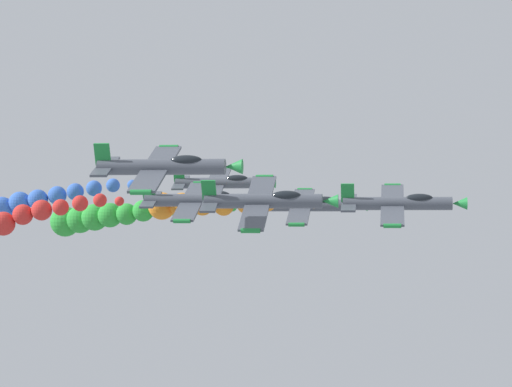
# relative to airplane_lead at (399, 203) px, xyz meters

# --- Properties ---
(airplane_lead) EXTENTS (9.02, 10.35, 3.87)m
(airplane_lead) POSITION_rel_airplane_lead_xyz_m (0.00, 0.00, 0.00)
(airplane_lead) COLOR #474C56
(smoke_trail_lead) EXTENTS (4.58, 15.40, 2.45)m
(smoke_trail_lead) POSITION_rel_airplane_lead_xyz_m (-2.00, -17.44, -0.14)
(smoke_trail_lead) COLOR orange
(airplane_left_inner) EXTENTS (9.08, 10.35, 3.68)m
(airplane_left_inner) POSITION_rel_airplane_lead_xyz_m (-7.91, -8.35, -0.11)
(airplane_left_inner) COLOR #474C56
(smoke_trail_left_inner) EXTENTS (7.04, 19.54, 3.60)m
(smoke_trail_left_inner) POSITION_rel_airplane_lead_xyz_m (-11.19, -28.45, -1.20)
(smoke_trail_left_inner) COLOR green
(airplane_right_inner) EXTENTS (8.70, 10.35, 4.63)m
(airplane_right_inner) POSITION_rel_airplane_lead_xyz_m (8.79, -10.14, 0.12)
(airplane_right_inner) COLOR #474C56
(airplane_left_outer) EXTENTS (9.05, 10.35, 3.77)m
(airplane_left_outer) POSITION_rel_airplane_lead_xyz_m (-0.36, -17.02, 0.31)
(airplane_left_outer) COLOR #474C56
(airplane_right_outer) EXTENTS (8.99, 10.35, 3.93)m
(airplane_right_outer) POSITION_rel_airplane_lead_xyz_m (-16.63, -17.76, 2.20)
(airplane_right_outer) COLOR #474C56
(smoke_trail_right_outer) EXTENTS (2.60, 17.84, 4.39)m
(smoke_trail_right_outer) POSITION_rel_airplane_lead_xyz_m (-16.83, -36.76, 0.53)
(smoke_trail_right_outer) COLOR blue
(airplane_trailing) EXTENTS (8.99, 10.35, 3.93)m
(airplane_trailing) POSITION_rel_airplane_lead_xyz_m (16.53, -16.30, 2.43)
(airplane_trailing) COLOR #474C56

